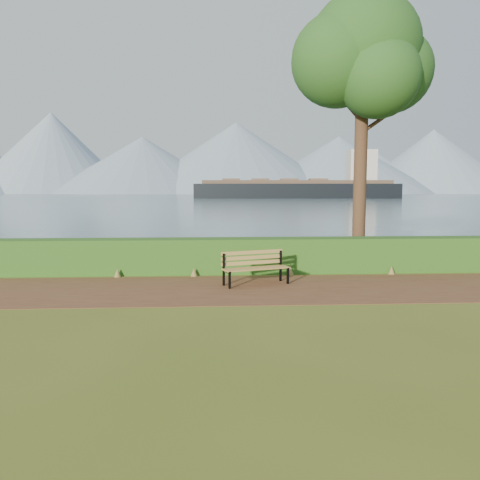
{
  "coord_description": "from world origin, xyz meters",
  "views": [
    {
      "loc": [
        -0.56,
        -10.8,
        2.36
      ],
      "look_at": [
        0.13,
        1.2,
        1.1
      ],
      "focal_mm": 35.0,
      "sensor_mm": 36.0,
      "label": 1
    }
  ],
  "objects": [
    {
      "name": "mountains",
      "position": [
        -9.17,
        406.05,
        27.7
      ],
      "size": [
        585.0,
        190.0,
        70.0
      ],
      "color": "gray",
      "rests_on": "ground"
    },
    {
      "name": "path",
      "position": [
        0.0,
        0.3,
        0.01
      ],
      "size": [
        40.0,
        3.4,
        0.01
      ],
      "primitive_type": "cube",
      "color": "#572C1E",
      "rests_on": "ground"
    },
    {
      "name": "bench",
      "position": [
        0.48,
        0.86,
        0.49
      ],
      "size": [
        1.76,
        1.01,
        0.85
      ],
      "rotation": [
        0.0,
        0.0,
        0.33
      ],
      "color": "black",
      "rests_on": "ground"
    },
    {
      "name": "cargo_ship",
      "position": [
        28.0,
        136.84,
        2.9
      ],
      "size": [
        64.59,
        14.33,
        19.45
      ],
      "rotation": [
        0.0,
        0.0,
        -0.07
      ],
      "color": "black",
      "rests_on": "ground"
    },
    {
      "name": "tree",
      "position": [
        4.13,
        4.01,
        6.56
      ],
      "size": [
        4.56,
        3.76,
        8.83
      ],
      "rotation": [
        0.0,
        0.0,
        -0.09
      ],
      "color": "#362116",
      "rests_on": "ground"
    },
    {
      "name": "ground",
      "position": [
        0.0,
        0.0,
        0.0
      ],
      "size": [
        140.0,
        140.0,
        0.0
      ],
      "primitive_type": "plane",
      "color": "#505D1A",
      "rests_on": "ground"
    },
    {
      "name": "hedge",
      "position": [
        0.0,
        2.6,
        0.5
      ],
      "size": [
        32.0,
        0.85,
        1.0
      ],
      "primitive_type": "cube",
      "color": "#1F4814",
      "rests_on": "ground"
    },
    {
      "name": "water",
      "position": [
        0.0,
        260.0,
        0.01
      ],
      "size": [
        700.0,
        510.0,
        0.0
      ],
      "primitive_type": "cube",
      "color": "#415669",
      "rests_on": "ground"
    }
  ]
}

